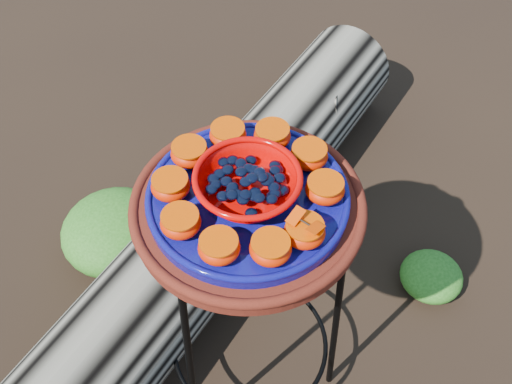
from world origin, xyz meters
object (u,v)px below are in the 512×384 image
object	(u,v)px
terracotta_saucer	(248,209)
driftwood_log	(229,209)
plant_stand	(249,305)
red_bowl	(248,185)
cobalt_plate	(248,199)

from	to	relation	value
terracotta_saucer	driftwood_log	size ratio (longest dim) A/B	0.27
driftwood_log	terracotta_saucer	bearing A→B (deg)	-102.60
terracotta_saucer	plant_stand	bearing A→B (deg)	0.00
plant_stand	red_bowl	world-z (taller)	red_bowl
red_bowl	driftwood_log	bearing A→B (deg)	77.40
cobalt_plate	driftwood_log	xyz separation A→B (m)	(0.10, 0.44, -0.59)
plant_stand	terracotta_saucer	size ratio (longest dim) A/B	1.56
plant_stand	cobalt_plate	size ratio (longest dim) A/B	1.82
cobalt_plate	driftwood_log	bearing A→B (deg)	77.40
terracotta_saucer	cobalt_plate	bearing A→B (deg)	0.00
plant_stand	cobalt_plate	xyz separation A→B (m)	(0.00, 0.00, 0.40)
red_bowl	plant_stand	bearing A→B (deg)	0.00
cobalt_plate	red_bowl	world-z (taller)	red_bowl
red_bowl	cobalt_plate	bearing A→B (deg)	0.00
cobalt_plate	red_bowl	distance (m)	0.04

